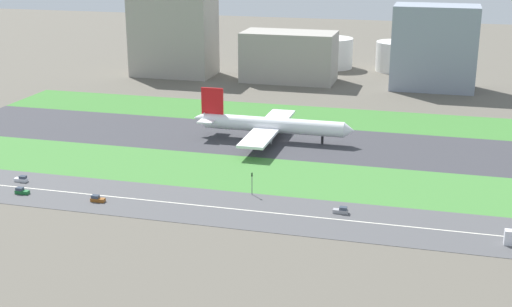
% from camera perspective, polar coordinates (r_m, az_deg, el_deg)
% --- Properties ---
extents(ground_plane, '(800.00, 800.00, 0.00)m').
position_cam_1_polar(ground_plane, '(278.42, 2.29, 0.99)').
color(ground_plane, '#5B564C').
extents(runway, '(280.00, 46.00, 0.10)m').
position_cam_1_polar(runway, '(278.41, 2.29, 1.00)').
color(runway, '#38383D').
rests_on(runway, ground_plane).
extents(grass_median_north, '(280.00, 36.00, 0.10)m').
position_cam_1_polar(grass_median_north, '(317.10, 3.93, 3.05)').
color(grass_median_north, '#3D7A33').
rests_on(grass_median_north, ground_plane).
extents(grass_median_south, '(280.00, 36.00, 0.10)m').
position_cam_1_polar(grass_median_south, '(240.49, 0.14, -1.70)').
color(grass_median_south, '#427F38').
rests_on(grass_median_south, ground_plane).
extents(highway, '(280.00, 28.00, 0.10)m').
position_cam_1_polar(highway, '(211.70, -2.08, -4.47)').
color(highway, '#4C4C4F').
rests_on(highway, ground_plane).
extents(highway_centerline, '(266.00, 0.50, 0.01)m').
position_cam_1_polar(highway_centerline, '(211.68, -2.08, -4.45)').
color(highway_centerline, silver).
rests_on(highway_centerline, highway).
extents(airliner, '(65.00, 56.00, 19.70)m').
position_cam_1_polar(airliner, '(278.07, 1.06, 2.32)').
color(airliner, white).
rests_on(airliner, runway).
extents(car_0, '(4.40, 1.80, 2.00)m').
position_cam_1_polar(car_0, '(234.80, -18.37, -2.90)').
color(car_0, '#19662D').
rests_on(car_0, highway).
extents(car_3, '(4.40, 1.80, 2.00)m').
position_cam_1_polar(car_3, '(221.95, -12.67, -3.60)').
color(car_3, brown).
rests_on(car_3, highway).
extents(car_1, '(4.40, 1.80, 2.00)m').
position_cam_1_polar(car_1, '(209.46, 6.88, -4.58)').
color(car_1, '#99999E').
rests_on(car_1, highway).
extents(car_2, '(4.40, 1.80, 2.00)m').
position_cam_1_polar(car_2, '(246.00, -18.37, -1.97)').
color(car_2, silver).
rests_on(car_2, highway).
extents(traffic_light, '(0.36, 0.50, 7.20)m').
position_cam_1_polar(traffic_light, '(221.01, -0.33, -2.31)').
color(traffic_light, '#4C4C51').
rests_on(traffic_light, highway).
extents(terminal_building, '(45.28, 26.81, 47.13)m').
position_cam_1_polar(terminal_building, '(406.47, -6.66, 9.58)').
color(terminal_building, '#9E998E').
rests_on(terminal_building, ground_plane).
extents(hangar_building, '(50.34, 25.61, 26.87)m').
position_cam_1_polar(hangar_building, '(388.82, 2.67, 7.80)').
color(hangar_building, '#9E998E').
rests_on(hangar_building, ground_plane).
extents(office_tower, '(42.51, 24.97, 43.09)m').
position_cam_1_polar(office_tower, '(378.95, 14.17, 8.28)').
color(office_tower, gray).
rests_on(office_tower, ground_plane).
extents(fuel_tank_west, '(25.49, 25.49, 17.83)m').
position_cam_1_polar(fuel_tank_west, '(430.30, 6.09, 8.07)').
color(fuel_tank_west, silver).
rests_on(fuel_tank_west, ground_plane).
extents(fuel_tank_centre, '(24.62, 24.62, 17.07)m').
position_cam_1_polar(fuel_tank_centre, '(426.23, 11.29, 7.68)').
color(fuel_tank_centre, silver).
rests_on(fuel_tank_centre, ground_plane).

